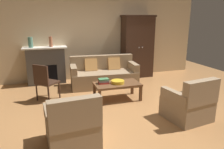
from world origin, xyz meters
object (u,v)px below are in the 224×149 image
(coffee_table, at_px, (117,85))
(mantel_vase_terracotta, at_px, (51,42))
(fireplace, at_px, (46,65))
(armchair_near_left, at_px, (73,127))
(couch, at_px, (104,75))
(mantel_vase_jade, at_px, (30,42))
(side_chair_wooden, at_px, (45,80))
(book_stack, at_px, (104,81))
(fruit_bowl, at_px, (118,82))
(armchair_near_right, at_px, (189,105))
(armoire, at_px, (137,47))
(dog, at_px, (67,106))

(coffee_table, height_order, mantel_vase_terracotta, mantel_vase_terracotta)
(fireplace, relative_size, armchair_near_left, 1.43)
(couch, relative_size, mantel_vase_jade, 6.59)
(mantel_vase_jade, bearing_deg, armchair_near_left, -78.82)
(couch, height_order, side_chair_wooden, side_chair_wooden)
(couch, xyz_separation_m, armchair_near_left, (-1.28, -2.81, -0.00))
(fireplace, relative_size, mantel_vase_terracotta, 4.19)
(mantel_vase_jade, relative_size, side_chair_wooden, 0.33)
(coffee_table, xyz_separation_m, book_stack, (-0.32, 0.08, 0.12))
(fireplace, distance_m, mantel_vase_terracotta, 0.72)
(side_chair_wooden, bearing_deg, armchair_near_left, -79.69)
(fruit_bowl, xyz_separation_m, mantel_vase_jade, (-1.99, 1.92, 0.81))
(book_stack, distance_m, armchair_near_right, 2.00)
(armchair_near_left, bearing_deg, book_stack, 60.09)
(armchair_near_right, bearing_deg, side_chair_wooden, 144.37)
(armoire, relative_size, coffee_table, 1.85)
(coffee_table, bearing_deg, mantel_vase_terracotta, 126.76)
(couch, bearing_deg, armoire, 25.55)
(fruit_bowl, relative_size, side_chair_wooden, 0.36)
(dog, bearing_deg, side_chair_wooden, 109.51)
(fireplace, bearing_deg, armchair_near_right, -52.26)
(armoire, xyz_separation_m, book_stack, (-1.66, -1.77, -0.54))
(armoire, relative_size, book_stack, 8.01)
(fireplace, xyz_separation_m, armchair_near_left, (0.32, -3.54, -0.25))
(fireplace, xyz_separation_m, mantel_vase_terracotta, (0.18, -0.02, 0.70))
(armchair_near_left, relative_size, armchair_near_right, 1.00)
(fruit_bowl, bearing_deg, book_stack, 164.41)
(fireplace, xyz_separation_m, couch, (1.60, -0.72, -0.25))
(couch, bearing_deg, armchair_near_right, -69.24)
(coffee_table, distance_m, mantel_vase_jade, 2.90)
(couch, xyz_separation_m, book_stack, (-0.31, -1.12, 0.16))
(book_stack, relative_size, mantel_vase_terracotta, 0.85)
(coffee_table, bearing_deg, side_chair_wooden, 163.98)
(armoire, distance_m, book_stack, 2.49)
(fireplace, bearing_deg, dog, -82.73)
(mantel_vase_terracotta, distance_m, dog, 2.73)
(couch, xyz_separation_m, coffee_table, (0.01, -1.20, 0.05))
(book_stack, relative_size, armchair_near_right, 0.29)
(book_stack, bearing_deg, mantel_vase_terracotta, 121.17)
(mantel_vase_jade, distance_m, armchair_near_left, 3.71)
(fruit_bowl, bearing_deg, side_chair_wooden, 163.66)
(mantel_vase_jade, xyz_separation_m, armchair_near_right, (2.98, -3.34, -0.95))
(mantel_vase_terracotta, bearing_deg, fireplace, 174.31)
(coffee_table, bearing_deg, mantel_vase_jade, 136.13)
(mantel_vase_jade, height_order, side_chair_wooden, mantel_vase_jade)
(couch, xyz_separation_m, fruit_bowl, (0.02, -1.22, 0.14))
(couch, relative_size, mantel_vase_terracotta, 6.56)
(couch, relative_size, coffee_table, 1.79)
(armoire, distance_m, coffee_table, 2.38)
(mantel_vase_terracotta, bearing_deg, armchair_near_left, -87.79)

